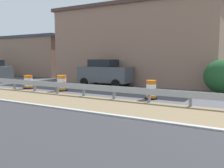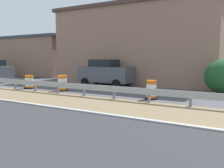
{
  "view_description": "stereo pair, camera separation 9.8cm",
  "coord_description": "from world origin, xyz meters",
  "px_view_note": "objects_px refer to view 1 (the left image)",
  "views": [
    {
      "loc": [
        -9.23,
        2.7,
        2.23
      ],
      "look_at": [
        1.25,
        8.73,
        0.9
      ],
      "focal_mm": 38.98,
      "sensor_mm": 36.0,
      "label": 1
    },
    {
      "loc": [
        -9.18,
        2.61,
        2.23
      ],
      "look_at": [
        1.25,
        8.73,
        0.9
      ],
      "focal_mm": 38.98,
      "sensor_mm": 36.0,
      "label": 2
    }
  ],
  "objects_px": {
    "traffic_barrel_far": "(62,84)",
    "car_trailing_near_lane": "(105,73)",
    "traffic_barrel_close": "(151,91)",
    "traffic_barrel_mid": "(28,83)",
    "utility_pole_near": "(133,34)"
  },
  "relations": [
    {
      "from": "traffic_barrel_close",
      "to": "car_trailing_near_lane",
      "type": "height_order",
      "value": "car_trailing_near_lane"
    },
    {
      "from": "traffic_barrel_far",
      "to": "utility_pole_near",
      "type": "xyz_separation_m",
      "value": [
        6.47,
        -2.17,
        3.69
      ]
    },
    {
      "from": "traffic_barrel_close",
      "to": "utility_pole_near",
      "type": "distance_m",
      "value": 8.59
    },
    {
      "from": "traffic_barrel_close",
      "to": "utility_pole_near",
      "type": "relative_size",
      "value": 0.13
    },
    {
      "from": "traffic_barrel_close",
      "to": "utility_pole_near",
      "type": "xyz_separation_m",
      "value": [
        6.54,
        4.15,
        3.7
      ]
    },
    {
      "from": "traffic_barrel_close",
      "to": "traffic_barrel_mid",
      "type": "bearing_deg",
      "value": 91.31
    },
    {
      "from": "car_trailing_near_lane",
      "to": "utility_pole_near",
      "type": "xyz_separation_m",
      "value": [
        2.55,
        -1.21,
        3.13
      ]
    },
    {
      "from": "traffic_barrel_close",
      "to": "utility_pole_near",
      "type": "bearing_deg",
      "value": 32.41
    },
    {
      "from": "traffic_barrel_close",
      "to": "car_trailing_near_lane",
      "type": "distance_m",
      "value": 6.71
    },
    {
      "from": "traffic_barrel_far",
      "to": "car_trailing_near_lane",
      "type": "bearing_deg",
      "value": -13.8
    },
    {
      "from": "traffic_barrel_mid",
      "to": "utility_pole_near",
      "type": "xyz_separation_m",
      "value": [
        6.75,
        -5.05,
        3.73
      ]
    },
    {
      "from": "traffic_barrel_mid",
      "to": "car_trailing_near_lane",
      "type": "bearing_deg",
      "value": -42.43
    },
    {
      "from": "traffic_barrel_mid",
      "to": "utility_pole_near",
      "type": "bearing_deg",
      "value": -36.79
    },
    {
      "from": "traffic_barrel_mid",
      "to": "car_trailing_near_lane",
      "type": "xyz_separation_m",
      "value": [
        4.21,
        -3.85,
        0.61
      ]
    },
    {
      "from": "traffic_barrel_close",
      "to": "utility_pole_near",
      "type": "height_order",
      "value": "utility_pole_near"
    }
  ]
}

